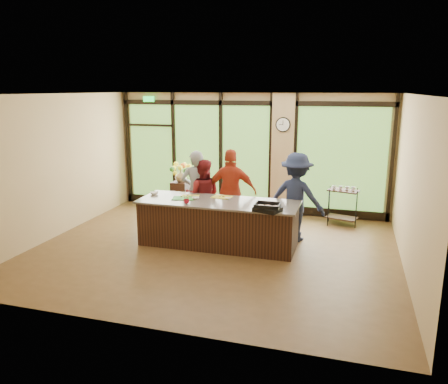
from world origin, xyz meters
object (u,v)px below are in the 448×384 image
Objects in this scene: island_base at (218,224)px; cook_right at (296,197)px; roasting_pan at (267,209)px; cook_left at (196,191)px; bar_cart at (343,202)px; flower_stand at (181,198)px.

island_base is 1.69× the size of cook_right.
roasting_pan is at bearing -23.02° from island_base.
cook_left is 3.39m from bar_cart.
roasting_pan is at bearing -36.63° from flower_stand.
bar_cart is (1.28, 2.56, -0.41)m from roasting_pan.
cook_left is at bearing -48.92° from flower_stand.
roasting_pan is (1.82, -1.22, 0.06)m from cook_left.
cook_left reaches higher than flower_stand.
flower_stand is 3.93m from bar_cart.
cook_left reaches higher than island_base.
bar_cart is (0.91, 1.35, -0.37)m from cook_right.
flower_stand is at bearing -9.58° from cook_right.
flower_stand is at bearing -69.46° from cook_left.
roasting_pan reaches higher than flower_stand.
cook_right reaches higher than island_base.
roasting_pan is 0.54× the size of flower_stand.
island_base is 6.84× the size of roasting_pan.
cook_left is at bearing 10.95° from cook_right.
cook_right reaches higher than cook_left.
cook_left is 1.48m from flower_stand.
island_base is 2.44m from flower_stand.
cook_right is at bearing 27.38° from island_base.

